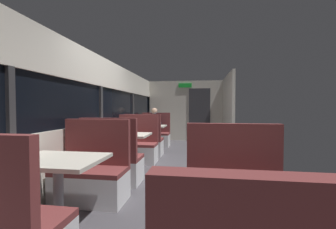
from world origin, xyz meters
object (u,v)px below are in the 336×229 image
Objects in this scene: bench_mid_window_facing_end at (112,163)px; seated_passenger at (155,130)px; bench_near_window_facing_entry at (92,176)px; bench_far_window_facing_entry at (155,136)px; dining_table_far_window at (150,129)px; bench_front_aisle_facing_entry at (235,205)px; dining_table_front_aisle at (254,206)px; bench_mid_window_facing_entry at (137,148)px; bench_far_window_facing_end at (144,143)px; dining_table_near_window at (58,168)px; dining_table_mid_window at (126,139)px.

bench_mid_window_facing_end is 0.87× the size of seated_passenger.
bench_near_window_facing_entry and bench_mid_window_facing_end have the same top height.
bench_far_window_facing_entry is 0.87× the size of seated_passenger.
bench_front_aisle_facing_entry reaches higher than dining_table_far_window.
dining_table_far_window is at bearing 110.49° from dining_table_front_aisle.
bench_mid_window_facing_entry is 1.43m from dining_table_far_window.
bench_mid_window_facing_entry is 1.00× the size of bench_far_window_facing_end.
bench_mid_window_facing_entry is at bearing 117.80° from dining_table_front_aisle.
dining_table_near_window is 0.82× the size of bench_mid_window_facing_entry.
bench_mid_window_facing_entry is 2.10m from bench_far_window_facing_entry.
dining_table_mid_window is at bearing -90.00° from seated_passenger.
bench_mid_window_facing_end is (0.00, 1.40, -0.31)m from dining_table_near_window.
bench_mid_window_facing_entry reaches higher than dining_table_near_window.
bench_far_window_facing_entry is at bearing 90.00° from bench_mid_window_facing_end.
bench_far_window_facing_end is at bearing 113.63° from dining_table_front_aisle.
bench_near_window_facing_entry is at bearing -90.00° from dining_table_mid_window.
dining_table_near_window is 1.00× the size of dining_table_mid_window.
bench_mid_window_facing_entry is 0.70m from bench_far_window_facing_end.
dining_table_near_window is 0.77m from bench_near_window_facing_entry.
bench_mid_window_facing_end and bench_far_window_facing_end have the same top height.
bench_mid_window_facing_entry is at bearing -90.00° from bench_far_window_facing_end.
bench_mid_window_facing_end is at bearing -90.00° from bench_mid_window_facing_entry.
bench_mid_window_facing_entry is 1.00× the size of bench_front_aisle_facing_entry.
dining_table_far_window is 0.71× the size of seated_passenger.
dining_table_mid_window is (0.00, 1.40, 0.31)m from bench_near_window_facing_entry.
dining_table_mid_window is 3.24m from dining_table_front_aisle.
dining_table_front_aisle is at bearing -71.72° from seated_passenger.
seated_passenger reaches higher than bench_near_window_facing_entry.
bench_far_window_facing_entry is 1.00× the size of bench_front_aisle_facing_entry.
bench_far_window_facing_end and bench_far_window_facing_entry have the same top height.
dining_table_front_aisle is at bearing -62.20° from bench_mid_window_facing_entry.
dining_table_near_window and dining_table_mid_window have the same top height.
bench_near_window_facing_entry is 4.12m from seated_passenger.
dining_table_near_window is at bearing -90.00° from bench_near_window_facing_entry.
dining_table_near_window is at bearing -176.82° from bench_front_aisle_facing_entry.
bench_front_aisle_facing_entry is (1.79, 0.10, -0.31)m from dining_table_near_window.
bench_mid_window_facing_entry is 1.00× the size of bench_far_window_facing_entry.
dining_table_near_window is 4.82m from seated_passenger.
dining_table_front_aisle is (1.79, -0.60, 0.00)m from dining_table_near_window.
seated_passenger is at bearing 90.00° from bench_mid_window_facing_end.
bench_mid_window_facing_end is (0.00, -0.70, -0.31)m from dining_table_mid_window.
dining_table_front_aisle is at bearing -71.94° from bench_far_window_facing_entry.
seated_passenger is at bearing 90.00° from dining_table_mid_window.
dining_table_near_window is 0.82× the size of bench_far_window_facing_entry.
seated_passenger is at bearing 108.28° from dining_table_front_aisle.
bench_mid_window_facing_end is at bearing 131.89° from dining_table_front_aisle.
bench_far_window_facing_entry is 5.11m from bench_front_aisle_facing_entry.
bench_mid_window_facing_end and bench_far_window_facing_entry have the same top height.
dining_table_mid_window and dining_table_front_aisle have the same top height.
dining_table_mid_window is 1.00× the size of dining_table_front_aisle.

